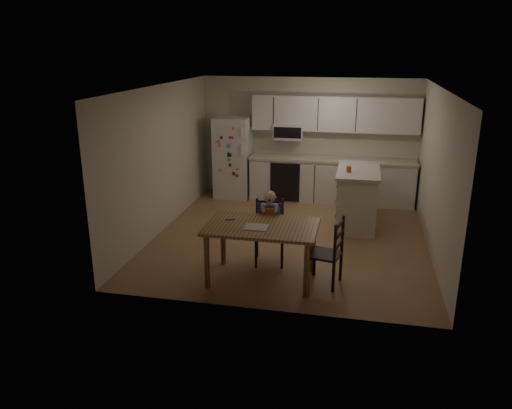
{
  "coord_description": "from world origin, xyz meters",
  "views": [
    {
      "loc": [
        1.07,
        -7.88,
        3.14
      ],
      "look_at": [
        -0.37,
        -1.08,
        0.9
      ],
      "focal_mm": 35.0,
      "sensor_mm": 36.0,
      "label": 1
    }
  ],
  "objects_px": {
    "chair_side": "(331,248)",
    "kitchen_island": "(357,198)",
    "refrigerator": "(233,157)",
    "chair_booster": "(270,219)",
    "red_cup": "(349,169)",
    "dining_table": "(262,233)"
  },
  "relations": [
    {
      "from": "kitchen_island",
      "to": "red_cup",
      "type": "height_order",
      "value": "red_cup"
    },
    {
      "from": "refrigerator",
      "to": "kitchen_island",
      "type": "height_order",
      "value": "refrigerator"
    },
    {
      "from": "refrigerator",
      "to": "chair_side",
      "type": "relative_size",
      "value": 1.79
    },
    {
      "from": "red_cup",
      "to": "refrigerator",
      "type": "bearing_deg",
      "value": 147.8
    },
    {
      "from": "kitchen_island",
      "to": "chair_booster",
      "type": "height_order",
      "value": "chair_booster"
    },
    {
      "from": "chair_booster",
      "to": "kitchen_island",
      "type": "bearing_deg",
      "value": 47.24
    },
    {
      "from": "refrigerator",
      "to": "dining_table",
      "type": "xyz_separation_m",
      "value": [
        1.39,
        -3.83,
        -0.15
      ]
    },
    {
      "from": "chair_booster",
      "to": "chair_side",
      "type": "xyz_separation_m",
      "value": [
        0.95,
        -0.59,
        -0.14
      ]
    },
    {
      "from": "red_cup",
      "to": "dining_table",
      "type": "height_order",
      "value": "red_cup"
    },
    {
      "from": "refrigerator",
      "to": "chair_booster",
      "type": "xyz_separation_m",
      "value": [
        1.38,
        -3.22,
        -0.17
      ]
    },
    {
      "from": "chair_side",
      "to": "chair_booster",
      "type": "bearing_deg",
      "value": -109.76
    },
    {
      "from": "chair_booster",
      "to": "chair_side",
      "type": "relative_size",
      "value": 1.18
    },
    {
      "from": "dining_table",
      "to": "refrigerator",
      "type": "bearing_deg",
      "value": 109.95
    },
    {
      "from": "kitchen_island",
      "to": "chair_booster",
      "type": "distance_m",
      "value": 2.26
    },
    {
      "from": "refrigerator",
      "to": "chair_booster",
      "type": "relative_size",
      "value": 1.52
    },
    {
      "from": "kitchen_island",
      "to": "chair_side",
      "type": "height_order",
      "value": "kitchen_island"
    },
    {
      "from": "chair_side",
      "to": "kitchen_island",
      "type": "bearing_deg",
      "value": -174.83
    },
    {
      "from": "dining_table",
      "to": "chair_booster",
      "type": "bearing_deg",
      "value": 90.71
    },
    {
      "from": "kitchen_island",
      "to": "red_cup",
      "type": "xyz_separation_m",
      "value": [
        -0.17,
        -0.22,
        0.57
      ]
    },
    {
      "from": "red_cup",
      "to": "dining_table",
      "type": "xyz_separation_m",
      "value": [
        -1.07,
        -2.29,
        -0.39
      ]
    },
    {
      "from": "refrigerator",
      "to": "chair_booster",
      "type": "height_order",
      "value": "refrigerator"
    },
    {
      "from": "refrigerator",
      "to": "dining_table",
      "type": "bearing_deg",
      "value": -70.05
    }
  ]
}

